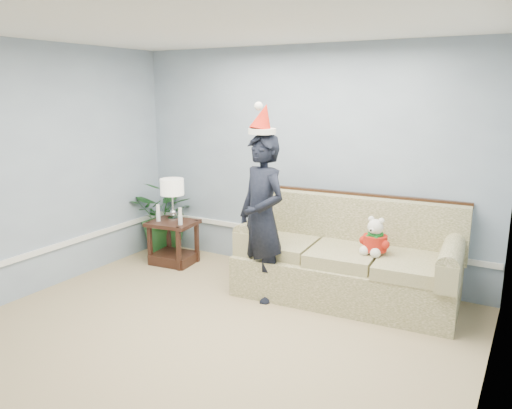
{
  "coord_description": "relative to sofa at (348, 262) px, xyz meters",
  "views": [
    {
      "loc": [
        2.45,
        -2.87,
        2.19
      ],
      "look_at": [
        -0.1,
        1.55,
        1.02
      ],
      "focal_mm": 35.0,
      "sensor_mm": 36.0,
      "label": 1
    }
  ],
  "objects": [
    {
      "name": "sofa",
      "position": [
        0.0,
        0.0,
        0.0
      ],
      "size": [
        2.36,
        1.15,
        1.07
      ],
      "rotation": [
        0.0,
        0.0,
        0.07
      ],
      "color": "brown",
      "rests_on": "room_shell"
    },
    {
      "name": "teddy_bear",
      "position": [
        0.32,
        -0.12,
        0.32
      ],
      "size": [
        0.28,
        0.3,
        0.39
      ],
      "rotation": [
        0.0,
        0.0,
        -0.19
      ],
      "color": "silver",
      "rests_on": "sofa"
    },
    {
      "name": "man",
      "position": [
        -0.78,
        -0.49,
        0.5
      ],
      "size": [
        0.76,
        0.65,
        1.77
      ],
      "primitive_type": "imported",
      "rotation": [
        0.0,
        0.0,
        -0.43
      ],
      "color": "black",
      "rests_on": "room_shell"
    },
    {
      "name": "houseplant",
      "position": [
        -2.7,
        0.25,
        0.12
      ],
      "size": [
        0.99,
        0.89,
        1.01
      ],
      "primitive_type": "imported",
      "rotation": [
        0.0,
        0.0,
        0.12
      ],
      "color": "#225A26",
      "rests_on": "room_shell"
    },
    {
      "name": "candle_pair",
      "position": [
        -2.29,
        -0.19,
        0.28
      ],
      "size": [
        0.41,
        0.05,
        0.21
      ],
      "color": "silver",
      "rests_on": "side_table"
    },
    {
      "name": "room_shell",
      "position": [
        -0.77,
        -2.03,
        0.97
      ],
      "size": [
        4.54,
        5.04,
        2.74
      ],
      "color": "tan",
      "rests_on": "ground"
    },
    {
      "name": "table_lamp",
      "position": [
        -2.35,
        -0.04,
        0.58
      ],
      "size": [
        0.3,
        0.3,
        0.53
      ],
      "color": "silver",
      "rests_on": "side_table"
    },
    {
      "name": "side_table",
      "position": [
        -2.3,
        -0.11,
        -0.16
      ],
      "size": [
        0.63,
        0.54,
        0.56
      ],
      "rotation": [
        0.0,
        0.0,
        0.11
      ],
      "color": "#3A1D15",
      "rests_on": "room_shell"
    },
    {
      "name": "santa_hat",
      "position": [
        -0.78,
        -0.48,
        1.52
      ],
      "size": [
        0.37,
        0.39,
        0.33
      ],
      "rotation": [
        0.0,
        0.0,
        -0.4
      ],
      "color": "silver",
      "rests_on": "man"
    },
    {
      "name": "wainscot_trim",
      "position": [
        -1.94,
        -0.85,
        0.07
      ],
      "size": [
        4.49,
        4.99,
        0.06
      ],
      "color": "white",
      "rests_on": "room_shell"
    }
  ]
}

